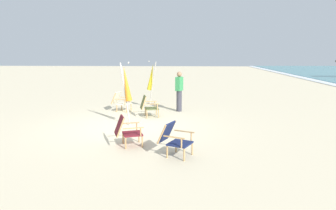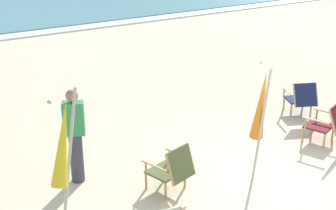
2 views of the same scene
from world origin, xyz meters
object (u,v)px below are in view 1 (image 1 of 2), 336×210
object	(u,v)px
beach_chair_mid_center	(120,101)
beach_chair_back_right	(174,138)
umbrella_furled_orange	(126,84)
person_near_chairs	(179,91)
beach_chair_front_right	(148,106)
beach_chair_far_center	(126,130)
umbrella_furled_yellow	(151,77)

from	to	relation	value
beach_chair_mid_center	beach_chair_back_right	size ratio (longest dim) A/B	0.92
umbrella_furled_orange	beach_chair_mid_center	bearing A→B (deg)	-163.27
person_near_chairs	umbrella_furled_orange	bearing A→B (deg)	-35.17
umbrella_furled_orange	person_near_chairs	size ratio (longest dim) A/B	1.30
umbrella_furled_orange	person_near_chairs	distance (m)	3.02
beach_chair_mid_center	umbrella_furled_orange	world-z (taller)	umbrella_furled_orange
beach_chair_front_right	umbrella_furled_orange	xyz separation A→B (m)	(1.30, -0.55, 0.95)
beach_chair_mid_center	beach_chair_far_center	world-z (taller)	beach_chair_far_center
beach_chair_far_center	beach_chair_front_right	bearing A→B (deg)	177.46
beach_chair_mid_center	umbrella_furled_orange	xyz separation A→B (m)	(2.35, 0.71, 0.95)
beach_chair_mid_center	umbrella_furled_yellow	bearing A→B (deg)	120.60
beach_chair_mid_center	umbrella_furled_yellow	distance (m)	1.68
beach_chair_far_center	umbrella_furled_yellow	world-z (taller)	umbrella_furled_yellow
beach_chair_front_right	beach_chair_mid_center	bearing A→B (deg)	-129.76
beach_chair_back_right	umbrella_furled_orange	distance (m)	3.46
beach_chair_front_right	beach_chair_far_center	world-z (taller)	beach_chair_front_right
beach_chair_far_center	umbrella_furled_yellow	xyz separation A→B (m)	(-5.29, 0.12, 0.91)
beach_chair_far_center	beach_chair_mid_center	bearing A→B (deg)	-166.47
beach_chair_front_right	umbrella_furled_yellow	bearing A→B (deg)	-178.68
beach_chair_far_center	person_near_chairs	size ratio (longest dim) A/B	0.52
beach_chair_back_right	umbrella_furled_orange	xyz separation A→B (m)	(-2.89, -1.65, 0.95)
beach_chair_front_right	umbrella_furled_orange	bearing A→B (deg)	-22.98
beach_chair_front_right	beach_chair_far_center	xyz separation A→B (m)	(3.53, -0.16, -0.00)
umbrella_furled_yellow	beach_chair_front_right	bearing A→B (deg)	1.32
beach_chair_front_right	person_near_chairs	size ratio (longest dim) A/B	0.50
beach_chair_back_right	beach_chair_far_center	size ratio (longest dim) A/B	1.07
beach_chair_mid_center	beach_chair_front_right	bearing A→B (deg)	50.24
beach_chair_back_right	person_near_chairs	world-z (taller)	person_near_chairs
beach_chair_back_right	umbrella_furled_orange	bearing A→B (deg)	-150.34
beach_chair_back_right	person_near_chairs	bearing A→B (deg)	179.28
beach_chair_mid_center	beach_chair_front_right	size ratio (longest dim) A/B	1.01
beach_chair_far_center	person_near_chairs	xyz separation A→B (m)	(-4.66, 1.32, 0.41)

